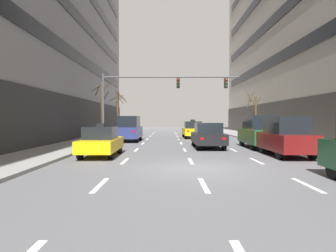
{
  "coord_description": "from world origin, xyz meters",
  "views": [
    {
      "loc": [
        -1.07,
        -11.72,
        1.98
      ],
      "look_at": [
        -0.94,
        19.91,
        1.22
      ],
      "focal_mm": 31.32,
      "sensor_mm": 36.0,
      "label": 1
    }
  ],
  "objects_px": {
    "car_driving_3": "(128,129)",
    "car_parked_2": "(284,137)",
    "traffic_signal_0": "(153,90)",
    "street_tree_2": "(117,111)",
    "car_driving_2": "(207,136)",
    "street_tree_1": "(101,110)",
    "car_parked_3": "(258,132)",
    "taxi_driving_1": "(100,142)",
    "street_tree_0": "(254,114)",
    "taxi_driving_0": "(191,130)",
    "pedestrian_0": "(284,130)"
  },
  "relations": [
    {
      "from": "taxi_driving_1",
      "to": "car_driving_2",
      "type": "xyz_separation_m",
      "value": [
        6.26,
        4.39,
        0.07
      ]
    },
    {
      "from": "car_parked_2",
      "to": "car_driving_3",
      "type": "bearing_deg",
      "value": 132.97
    },
    {
      "from": "car_parked_2",
      "to": "street_tree_2",
      "type": "relative_size",
      "value": 0.81
    },
    {
      "from": "car_driving_2",
      "to": "street_tree_1",
      "type": "relative_size",
      "value": 0.82
    },
    {
      "from": "car_parked_3",
      "to": "car_driving_2",
      "type": "bearing_deg",
      "value": -179.32
    },
    {
      "from": "car_driving_3",
      "to": "street_tree_2",
      "type": "relative_size",
      "value": 0.86
    },
    {
      "from": "car_parked_3",
      "to": "street_tree_1",
      "type": "distance_m",
      "value": 15.74
    },
    {
      "from": "car_parked_2",
      "to": "pedestrian_0",
      "type": "xyz_separation_m",
      "value": [
        3.16,
        7.76,
        0.06
      ]
    },
    {
      "from": "car_parked_2",
      "to": "street_tree_2",
      "type": "distance_m",
      "value": 25.92
    },
    {
      "from": "taxi_driving_1",
      "to": "street_tree_2",
      "type": "bearing_deg",
      "value": 97.52
    },
    {
      "from": "street_tree_2",
      "to": "pedestrian_0",
      "type": "bearing_deg",
      "value": -42.83
    },
    {
      "from": "taxi_driving_1",
      "to": "street_tree_0",
      "type": "height_order",
      "value": "street_tree_0"
    },
    {
      "from": "car_parked_3",
      "to": "street_tree_1",
      "type": "bearing_deg",
      "value": 144.73
    },
    {
      "from": "taxi_driving_0",
      "to": "street_tree_1",
      "type": "relative_size",
      "value": 0.83
    },
    {
      "from": "car_driving_3",
      "to": "pedestrian_0",
      "type": "height_order",
      "value": "car_driving_3"
    },
    {
      "from": "car_parked_3",
      "to": "street_tree_1",
      "type": "relative_size",
      "value": 0.82
    },
    {
      "from": "car_driving_3",
      "to": "traffic_signal_0",
      "type": "height_order",
      "value": "traffic_signal_0"
    },
    {
      "from": "street_tree_2",
      "to": "car_parked_2",
      "type": "bearing_deg",
      "value": -60.47
    },
    {
      "from": "street_tree_2",
      "to": "pedestrian_0",
      "type": "relative_size",
      "value": 3.25
    },
    {
      "from": "taxi_driving_0",
      "to": "car_parked_2",
      "type": "bearing_deg",
      "value": -76.29
    },
    {
      "from": "street_tree_0",
      "to": "car_driving_3",
      "type": "bearing_deg",
      "value": -165.72
    },
    {
      "from": "car_driving_3",
      "to": "street_tree_0",
      "type": "bearing_deg",
      "value": 14.28
    },
    {
      "from": "car_driving_3",
      "to": "car_parked_2",
      "type": "xyz_separation_m",
      "value": [
        9.67,
        -10.39,
        -0.07
      ]
    },
    {
      "from": "taxi_driving_1",
      "to": "street_tree_2",
      "type": "distance_m",
      "value": 22.82
    },
    {
      "from": "taxi_driving_0",
      "to": "street_tree_1",
      "type": "bearing_deg",
      "value": -170.35
    },
    {
      "from": "car_driving_2",
      "to": "street_tree_1",
      "type": "bearing_deg",
      "value": 135.58
    },
    {
      "from": "car_driving_3",
      "to": "car_parked_2",
      "type": "bearing_deg",
      "value": -47.03
    },
    {
      "from": "taxi_driving_1",
      "to": "street_tree_0",
      "type": "xyz_separation_m",
      "value": [
        12.14,
        13.48,
        1.7
      ]
    },
    {
      "from": "pedestrian_0",
      "to": "traffic_signal_0",
      "type": "bearing_deg",
      "value": 170.46
    },
    {
      "from": "traffic_signal_0",
      "to": "pedestrian_0",
      "type": "height_order",
      "value": "traffic_signal_0"
    },
    {
      "from": "car_parked_3",
      "to": "street_tree_2",
      "type": "relative_size",
      "value": 0.86
    },
    {
      "from": "taxi_driving_1",
      "to": "street_tree_0",
      "type": "distance_m",
      "value": 18.22
    },
    {
      "from": "car_driving_2",
      "to": "pedestrian_0",
      "type": "relative_size",
      "value": 2.77
    },
    {
      "from": "taxi_driving_0",
      "to": "car_driving_2",
      "type": "distance_m",
      "value": 10.62
    },
    {
      "from": "taxi_driving_0",
      "to": "pedestrian_0",
      "type": "bearing_deg",
      "value": -46.71
    },
    {
      "from": "street_tree_0",
      "to": "street_tree_2",
      "type": "bearing_deg",
      "value": 149.11
    },
    {
      "from": "car_parked_2",
      "to": "street_tree_0",
      "type": "relative_size",
      "value": 0.9
    },
    {
      "from": "taxi_driving_1",
      "to": "pedestrian_0",
      "type": "xyz_separation_m",
      "value": [
        12.93,
        7.78,
        0.32
      ]
    },
    {
      "from": "car_driving_2",
      "to": "car_parked_2",
      "type": "bearing_deg",
      "value": -51.25
    },
    {
      "from": "car_driving_2",
      "to": "car_parked_3",
      "type": "relative_size",
      "value": 1.0
    },
    {
      "from": "car_parked_2",
      "to": "car_parked_3",
      "type": "height_order",
      "value": "car_parked_3"
    },
    {
      "from": "car_parked_2",
      "to": "traffic_signal_0",
      "type": "xyz_separation_m",
      "value": [
        -7.37,
        9.53,
        3.41
      ]
    },
    {
      "from": "traffic_signal_0",
      "to": "street_tree_2",
      "type": "bearing_deg",
      "value": 112.51
    },
    {
      "from": "car_driving_3",
      "to": "street_tree_2",
      "type": "distance_m",
      "value": 12.63
    },
    {
      "from": "street_tree_1",
      "to": "pedestrian_0",
      "type": "relative_size",
      "value": 3.38
    },
    {
      "from": "taxi_driving_1",
      "to": "traffic_signal_0",
      "type": "xyz_separation_m",
      "value": [
        2.4,
        9.55,
        3.68
      ]
    },
    {
      "from": "taxi_driving_0",
      "to": "taxi_driving_1",
      "type": "distance_m",
      "value": 16.21
    },
    {
      "from": "car_parked_2",
      "to": "traffic_signal_0",
      "type": "relative_size",
      "value": 0.37
    },
    {
      "from": "taxi_driving_1",
      "to": "car_parked_3",
      "type": "distance_m",
      "value": 10.73
    },
    {
      "from": "car_parked_2",
      "to": "street_tree_0",
      "type": "bearing_deg",
      "value": 80.01
    }
  ]
}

